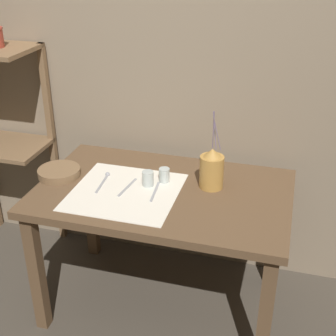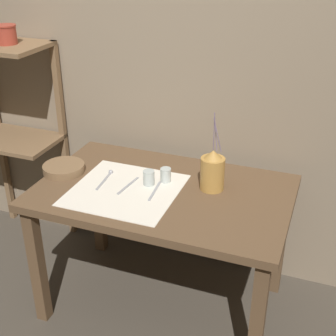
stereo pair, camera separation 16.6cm
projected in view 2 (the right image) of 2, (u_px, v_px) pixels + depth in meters
name	position (u px, v px, depth m)	size (l,w,h in m)	color
ground_plane	(164.00, 302.00, 2.59)	(12.00, 12.00, 0.00)	#473F35
stone_wall_back	(196.00, 66.00, 2.46)	(7.00, 0.06, 2.40)	gray
wooden_table	(163.00, 206.00, 2.31)	(1.23, 0.77, 0.72)	brown
wooden_shelf_unit	(13.00, 108.00, 2.77)	(0.53, 0.36, 1.28)	brown
linen_cloth	(125.00, 190.00, 2.26)	(0.50, 0.50, 0.00)	silver
pitcher_with_flowers	(212.00, 171.00, 2.23)	(0.12, 0.12, 0.40)	#B7843D
wooden_bowl	(64.00, 168.00, 2.42)	(0.21, 0.21, 0.04)	brown
glass_tumbler_near	(149.00, 178.00, 2.28)	(0.06, 0.06, 0.07)	#B7C1BC
glass_tumbler_far	(166.00, 175.00, 2.31)	(0.05, 0.05, 0.07)	#B7C1BC
spoon_outer	(108.00, 175.00, 2.38)	(0.03, 0.20, 0.02)	#939399
fork_inner	(128.00, 186.00, 2.29)	(0.04, 0.19, 0.00)	#939399
fork_outer	(155.00, 191.00, 2.24)	(0.03, 0.19, 0.00)	#939399
metal_pot_small	(6.00, 34.00, 2.51)	(0.12, 0.12, 0.10)	#9E3828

